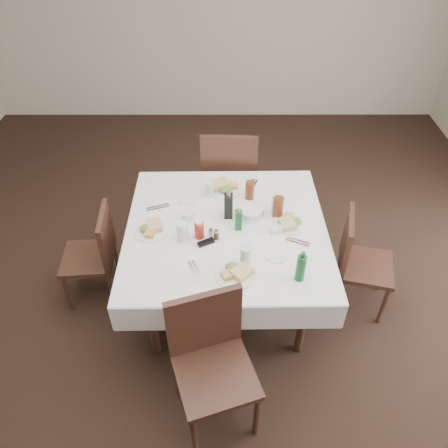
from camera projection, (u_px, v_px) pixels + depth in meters
name	position (u px, v px, depth m)	size (l,w,h in m)	color
ground_plane	(212.00, 315.00, 3.51)	(7.00, 7.00, 0.00)	black
room_shell	(207.00, 122.00, 2.40)	(6.04, 7.04, 2.80)	beige
dining_table	(226.00, 235.00, 3.22)	(1.48, 1.48, 0.76)	#321911
chair_north	(229.00, 173.00, 4.01)	(0.51, 0.51, 1.04)	#321911
chair_south	(210.00, 354.00, 2.61)	(0.58, 0.58, 0.97)	#321911
chair_east	(356.00, 257.00, 3.32)	(0.49, 0.49, 0.86)	#321911
chair_west	(97.00, 251.00, 3.39)	(0.42, 0.42, 0.84)	#321911
meal_north	(224.00, 187.00, 3.51)	(0.28, 0.28, 0.06)	white
meal_south	(236.00, 273.00, 2.80)	(0.26, 0.26, 0.06)	white
meal_east	(290.00, 223.00, 3.18)	(0.24, 0.24, 0.05)	white
meal_west	(151.00, 229.00, 3.13)	(0.24, 0.24, 0.05)	white
side_plate_a	(187.00, 199.00, 3.42)	(0.15, 0.15, 0.01)	white
side_plate_b	(276.00, 256.00, 2.94)	(0.14, 0.14, 0.01)	white
water_n	(210.00, 189.00, 3.42)	(0.07, 0.07, 0.12)	silver
water_s	(246.00, 255.00, 2.86)	(0.08, 0.08, 0.14)	silver
water_e	(277.00, 203.00, 3.27)	(0.08, 0.08, 0.15)	silver
water_w	(183.00, 232.00, 3.03)	(0.08, 0.08, 0.15)	silver
iced_tea_a	(250.00, 190.00, 3.39)	(0.07, 0.07, 0.15)	brown
iced_tea_b	(278.00, 207.00, 3.22)	(0.08, 0.08, 0.16)	brown
bread_basket	(251.00, 213.00, 3.25)	(0.19, 0.19, 0.06)	silver
oil_cruet_dark	(228.00, 205.00, 3.19)	(0.06, 0.06, 0.26)	black
oil_cruet_green	(238.00, 219.00, 3.11)	(0.05, 0.05, 0.20)	#155F23
ketchup_bottle	(199.00, 230.00, 3.05)	(0.07, 0.07, 0.15)	red
salt_shaker	(211.00, 233.00, 3.07)	(0.03, 0.03, 0.07)	white
pepper_shaker	(216.00, 235.00, 3.05)	(0.03, 0.03, 0.08)	#3A281C
coffee_mug	(187.00, 218.00, 3.19)	(0.12, 0.12, 0.09)	white
sunglasses	(206.00, 242.00, 3.03)	(0.13, 0.09, 0.03)	black
green_bottle	(301.00, 268.00, 2.73)	(0.06, 0.06, 0.23)	#155F23
sugar_caddy	(277.00, 230.00, 3.12)	(0.10, 0.07, 0.04)	white
cutlery_n	(251.00, 187.00, 3.55)	(0.12, 0.21, 0.01)	silver
cutlery_s	(195.00, 270.00, 2.84)	(0.11, 0.19, 0.01)	silver
cutlery_e	(298.00, 242.00, 3.05)	(0.17, 0.11, 0.01)	silver
cutlery_w	(158.00, 207.00, 3.34)	(0.18, 0.10, 0.01)	silver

